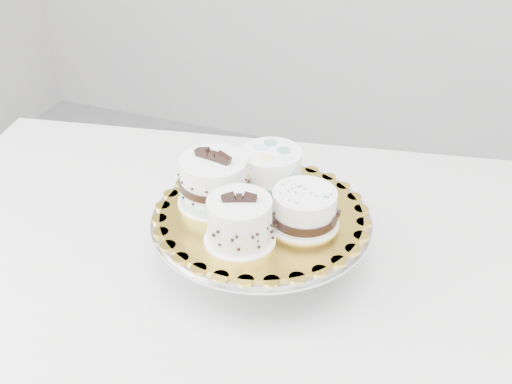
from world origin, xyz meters
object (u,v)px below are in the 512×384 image
(cake_board, at_px, (261,214))
(cake_banded, at_px, (214,183))
(table, at_px, (249,294))
(cake_swirl, at_px, (240,222))
(cake_ribbon, at_px, (305,209))
(cake_dots, at_px, (271,171))
(cake_stand, at_px, (261,231))

(cake_board, height_order, cake_banded, cake_banded)
(table, xyz_separation_m, cake_board, (0.02, 0.00, 0.17))
(table, distance_m, cake_swirl, 0.22)
(cake_banded, bearing_deg, cake_ribbon, 7.94)
(cake_dots, bearing_deg, cake_stand, -105.60)
(cake_swirl, relative_size, cake_dots, 0.93)
(table, height_order, cake_stand, cake_stand)
(cake_ribbon, bearing_deg, cake_dots, 139.91)
(table, relative_size, cake_dots, 10.55)
(cake_swirl, bearing_deg, cake_dots, 70.09)
(cake_stand, distance_m, cake_dots, 0.10)
(cake_board, height_order, cake_dots, cake_dots)
(cake_banded, bearing_deg, cake_swirl, -36.32)
(cake_swirl, height_order, cake_ribbon, cake_swirl)
(cake_banded, relative_size, cake_ribbon, 1.09)
(table, height_order, cake_banded, cake_banded)
(table, bearing_deg, cake_swirl, -88.52)
(cake_swirl, xyz_separation_m, cake_banded, (-0.08, 0.08, 0.00))
(table, relative_size, cake_swirl, 11.31)
(cake_ribbon, bearing_deg, cake_banded, 178.75)
(cake_board, height_order, cake_ribbon, cake_ribbon)
(cake_board, relative_size, cake_swirl, 2.60)
(cake_stand, distance_m, cake_board, 0.03)
(cake_board, distance_m, cake_ribbon, 0.08)
(table, height_order, cake_board, cake_board)
(table, distance_m, cake_dots, 0.22)
(table, height_order, cake_dots, cake_dots)
(cake_board, bearing_deg, cake_banded, 177.38)
(cake_board, height_order, cake_swirl, cake_swirl)
(table, distance_m, cake_board, 0.17)
(cake_banded, relative_size, cake_dots, 0.94)
(table, xyz_separation_m, cake_ribbon, (0.09, 0.00, 0.20))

